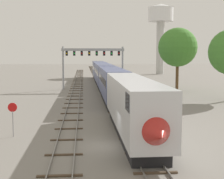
% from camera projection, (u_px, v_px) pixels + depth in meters
% --- Properties ---
extents(ground_plane, '(400.00, 400.00, 0.00)m').
position_uv_depth(ground_plane, '(112.00, 146.00, 25.22)').
color(ground_plane, gray).
extents(track_main, '(2.60, 200.00, 0.16)m').
position_uv_depth(track_main, '(100.00, 81.00, 84.83)').
color(track_main, slate).
rests_on(track_main, ground).
extents(track_near, '(2.60, 160.00, 0.16)m').
position_uv_depth(track_near, '(76.00, 89.00, 64.55)').
color(track_near, slate).
rests_on(track_near, ground).
extents(passenger_train, '(3.04, 79.94, 4.80)m').
position_uv_depth(passenger_train, '(107.00, 79.00, 58.30)').
color(passenger_train, silver).
rests_on(passenger_train, ground).
extents(signal_gantry, '(12.10, 0.49, 8.27)m').
position_uv_depth(signal_gantry, '(93.00, 58.00, 64.75)').
color(signal_gantry, '#999BA0').
rests_on(signal_gantry, ground).
extents(water_tower, '(8.50, 8.50, 23.41)m').
position_uv_depth(water_tower, '(161.00, 21.00, 112.17)').
color(water_tower, beige).
rests_on(water_tower, ground).
extents(stop_sign, '(0.76, 0.08, 2.88)m').
position_uv_depth(stop_sign, '(13.00, 115.00, 27.85)').
color(stop_sign, gray).
rests_on(stop_sign, ground).
extents(trackside_tree_left, '(7.19, 7.19, 11.69)m').
position_uv_depth(trackside_tree_left, '(178.00, 47.00, 61.92)').
color(trackside_tree_left, brown).
rests_on(trackside_tree_left, ground).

